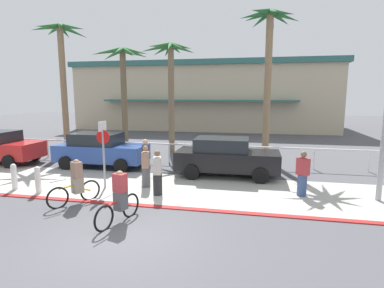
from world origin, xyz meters
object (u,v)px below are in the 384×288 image
(palm_tree_2, at_px, (170,67))
(pedestrian_1, at_px, (146,161))
(palm_tree_1, at_px, (123,70))
(pedestrian_3, at_px, (157,175))
(car_black_2, at_px, (226,157))
(palm_tree_0, at_px, (62,58))
(cyclist_yellow_1, at_px, (76,183))
(car_blue_1, at_px, (101,150))
(stop_sign_bike_lane, at_px, (103,145))
(cyclist_red_0, at_px, (119,198))
(bollard_1, at_px, (14,176))
(bollard_0, at_px, (38,180))
(palm_tree_3, at_px, (268,46))
(pedestrian_2, at_px, (303,176))
(pedestrian_0, at_px, (146,168))

(palm_tree_2, distance_m, pedestrian_1, 7.67)
(pedestrian_1, bearing_deg, palm_tree_1, 120.84)
(pedestrian_3, bearing_deg, car_black_2, 55.51)
(palm_tree_0, bearing_deg, car_black_2, -19.71)
(cyclist_yellow_1, height_order, pedestrian_3, pedestrian_3)
(car_blue_1, bearing_deg, stop_sign_bike_lane, -59.99)
(cyclist_yellow_1, xyz_separation_m, pedestrian_1, (1.21, 3.24, 0.10))
(pedestrian_1, distance_m, pedestrian_3, 2.23)
(palm_tree_2, distance_m, cyclist_red_0, 11.63)
(bollard_1, height_order, palm_tree_2, palm_tree_2)
(pedestrian_3, bearing_deg, palm_tree_0, 139.94)
(palm_tree_2, xyz_separation_m, car_black_2, (3.90, -5.10, -4.29))
(bollard_0, height_order, palm_tree_3, palm_tree_3)
(palm_tree_3, bearing_deg, pedestrian_3, -119.84)
(car_blue_1, bearing_deg, car_black_2, -4.89)
(palm_tree_3, height_order, pedestrian_3, palm_tree_3)
(car_blue_1, height_order, car_black_2, same)
(pedestrian_1, relative_size, pedestrian_2, 1.06)
(bollard_0, relative_size, car_blue_1, 0.23)
(palm_tree_3, xyz_separation_m, pedestrian_0, (-4.58, -5.87, -5.25))
(palm_tree_0, bearing_deg, bollard_0, -63.46)
(pedestrian_0, relative_size, pedestrian_2, 1.01)
(bollard_1, height_order, car_black_2, car_black_2)
(palm_tree_2, bearing_deg, pedestrian_2, -47.02)
(bollard_0, relative_size, cyclist_red_0, 0.57)
(bollard_1, xyz_separation_m, pedestrian_2, (10.46, 1.40, 0.22))
(pedestrian_0, bearing_deg, cyclist_yellow_1, -126.68)
(palm_tree_1, bearing_deg, car_black_2, -34.86)
(stop_sign_bike_lane, xyz_separation_m, palm_tree_3, (6.10, 6.28, 4.32))
(bollard_0, relative_size, palm_tree_3, 0.13)
(bollard_1, relative_size, pedestrian_1, 0.58)
(palm_tree_0, distance_m, pedestrian_2, 15.06)
(stop_sign_bike_lane, bearing_deg, pedestrian_1, 53.29)
(bollard_0, height_order, bollard_1, same)
(palm_tree_2, height_order, car_blue_1, palm_tree_2)
(palm_tree_2, relative_size, cyclist_red_0, 3.76)
(palm_tree_3, bearing_deg, cyclist_yellow_1, -127.63)
(palm_tree_2, bearing_deg, car_blue_1, -117.00)
(car_blue_1, bearing_deg, pedestrian_0, -39.69)
(stop_sign_bike_lane, xyz_separation_m, cyclist_red_0, (1.94, -2.87, -0.98))
(bollard_0, height_order, pedestrian_3, pedestrian_3)
(car_blue_1, distance_m, cyclist_yellow_1, 5.26)
(pedestrian_1, relative_size, pedestrian_3, 1.06)
(palm_tree_0, height_order, palm_tree_2, palm_tree_0)
(palm_tree_3, xyz_separation_m, car_black_2, (-1.72, -3.61, -5.13))
(car_blue_1, height_order, cyclist_yellow_1, car_blue_1)
(palm_tree_3, bearing_deg, car_blue_1, -158.80)
(car_black_2, bearing_deg, bollard_1, -154.85)
(pedestrian_1, bearing_deg, pedestrian_3, -59.14)
(cyclist_red_0, height_order, pedestrian_1, pedestrian_1)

